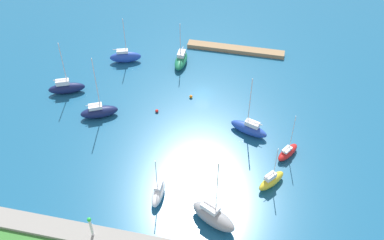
# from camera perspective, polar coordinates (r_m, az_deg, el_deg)

# --- Properties ---
(water) EXTENTS (160.00, 160.00, 0.00)m
(water) POSITION_cam_1_polar(r_m,az_deg,el_deg) (85.76, 1.31, 3.34)
(water) COLOR #19567F
(water) RESTS_ON ground
(pier_dock) EXTENTS (20.64, 2.16, 0.86)m
(pier_dock) POSITION_cam_1_polar(r_m,az_deg,el_deg) (97.55, 5.52, 8.89)
(pier_dock) COLOR #997A56
(pier_dock) RESTS_ON ground
(harbor_beacon) EXTENTS (0.56, 0.56, 3.73)m
(harbor_beacon) POSITION_cam_1_polar(r_m,az_deg,el_deg) (62.50, -12.70, -12.86)
(harbor_beacon) COLOR silver
(harbor_beacon) RESTS_ON breakwater
(sailboat_navy_outer_mooring) EXTENTS (6.93, 4.91, 12.50)m
(sailboat_navy_outer_mooring) POSITION_cam_1_polar(r_m,az_deg,el_deg) (81.81, -11.68, 1.07)
(sailboat_navy_outer_mooring) COLOR #141E4C
(sailboat_navy_outer_mooring) RESTS_ON water
(sailboat_blue_west_end) EXTENTS (6.63, 3.70, 10.02)m
(sailboat_blue_west_end) POSITION_cam_1_polar(r_m,az_deg,el_deg) (94.35, -8.43, 7.93)
(sailboat_blue_west_end) COLOR #2347B2
(sailboat_blue_west_end) RESTS_ON water
(sailboat_yellow_center_basin) EXTENTS (4.38, 5.05, 7.78)m
(sailboat_yellow_center_basin) POSITION_cam_1_polar(r_m,az_deg,el_deg) (70.22, 9.99, -7.53)
(sailboat_yellow_center_basin) COLOR yellow
(sailboat_yellow_center_basin) RESTS_ON water
(sailboat_red_inner_mooring) EXTENTS (3.88, 4.95, 8.56)m
(sailboat_red_inner_mooring) POSITION_cam_1_polar(r_m,az_deg,el_deg) (75.01, 12.00, -3.99)
(sailboat_red_inner_mooring) COLOR red
(sailboat_red_inner_mooring) RESTS_ON water
(sailboat_green_along_channel) EXTENTS (2.42, 6.52, 9.65)m
(sailboat_green_along_channel) POSITION_cam_1_polar(r_m,az_deg,el_deg) (92.78, -1.40, 7.61)
(sailboat_green_along_channel) COLOR #19724C
(sailboat_green_along_channel) RESTS_ON water
(sailboat_gray_lone_north) EXTENTS (7.48, 5.44, 12.84)m
(sailboat_gray_lone_north) POSITION_cam_1_polar(r_m,az_deg,el_deg) (64.75, 2.70, -12.03)
(sailboat_gray_lone_north) COLOR gray
(sailboat_gray_lone_north) RESTS_ON water
(sailboat_white_east_end) EXTENTS (1.69, 5.22, 8.27)m
(sailboat_white_east_end) POSITION_cam_1_polar(r_m,az_deg,el_deg) (67.90, -4.28, -9.11)
(sailboat_white_east_end) COLOR white
(sailboat_white_east_end) RESTS_ON water
(sailboat_navy_off_beacon) EXTENTS (7.00, 4.42, 11.05)m
(sailboat_navy_off_beacon) POSITION_cam_1_polar(r_m,az_deg,el_deg) (88.46, -15.60, 3.97)
(sailboat_navy_off_beacon) COLOR #141E4C
(sailboat_navy_off_beacon) RESTS_ON water
(sailboat_blue_mid_basin) EXTENTS (6.98, 4.04, 11.58)m
(sailboat_blue_mid_basin) POSITION_cam_1_polar(r_m,az_deg,el_deg) (77.51, 7.22, -1.03)
(sailboat_blue_mid_basin) COLOR #2347B2
(sailboat_blue_mid_basin) RESTS_ON water
(mooring_buoy_red) EXTENTS (0.61, 0.61, 0.61)m
(mooring_buoy_red) POSITION_cam_1_polar(r_m,az_deg,el_deg) (81.75, -4.47, 1.15)
(mooring_buoy_red) COLOR red
(mooring_buoy_red) RESTS_ON water
(mooring_buoy_orange) EXTENTS (0.61, 0.61, 0.61)m
(mooring_buoy_orange) POSITION_cam_1_polar(r_m,az_deg,el_deg) (84.60, -0.13, 2.98)
(mooring_buoy_orange) COLOR orange
(mooring_buoy_orange) RESTS_ON water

